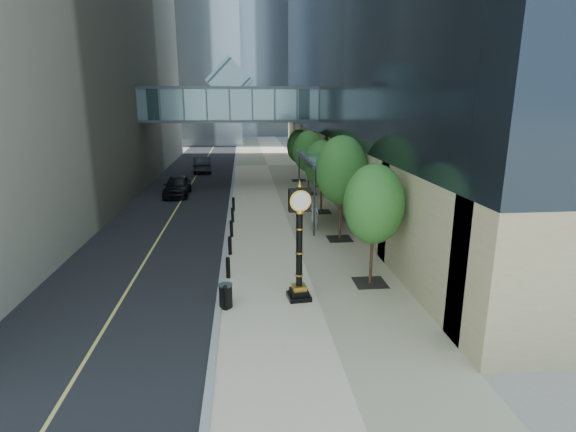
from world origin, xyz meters
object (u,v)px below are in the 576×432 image
Objects in this scene: pedestrian at (314,216)px; street_clock at (299,251)px; car_far at (203,164)px; trash_bin at (226,296)px; car_near at (177,186)px.

street_clock is at bearing 90.93° from pedestrian.
pedestrian is 0.34× the size of car_far.
trash_bin is (-2.95, -0.48, -1.63)m from street_clock.
car_far is (-8.87, 24.44, -0.08)m from pedestrian.
car_near reaches higher than trash_bin.
trash_bin is 0.18× the size of car_near.
car_far is (1.05, 12.85, 0.01)m from car_near.
trash_bin is 22.33m from car_near.
trash_bin is 0.50× the size of pedestrian.
trash_bin is 0.17× the size of car_far.
pedestrian is 0.36× the size of car_near.
car_far is at bearing -56.79° from pedestrian.
street_clock is 0.96× the size of car_near.
pedestrian is 15.25m from car_near.
street_clock is 3.40m from trash_bin.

